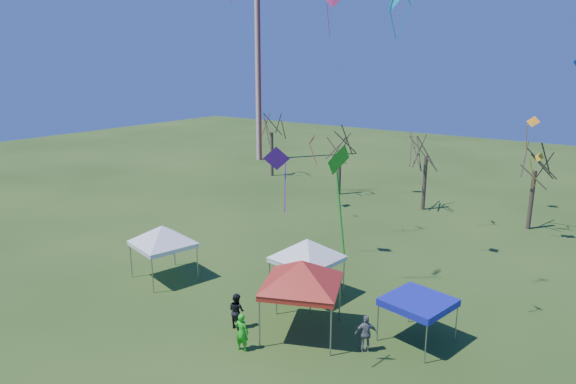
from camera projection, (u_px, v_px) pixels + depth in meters
The scene contains 19 objects.
ground at pixel (269, 341), 23.17m from camera, with size 140.00×140.00×0.00m, color #284416.
radio_mast at pixel (258, 59), 62.64m from camera, with size 0.70×0.70×25.00m, color silver.
tree_0 at pixel (272, 116), 54.89m from camera, with size 3.83×3.83×8.44m.
tree_1 at pixel (340, 133), 47.20m from camera, with size 3.42×3.42×7.54m.
tree_2 at pixel (428, 136), 42.10m from camera, with size 3.71×3.71×8.18m.
tree_3 at pixel (537, 149), 37.13m from camera, with size 3.59×3.59×7.91m.
tent_white_west at pixel (162, 229), 29.11m from camera, with size 4.09×4.09×3.71m.
tent_white_mid at pixel (307, 243), 26.84m from camera, with size 4.24×4.24×3.76m.
tent_red at pixel (302, 266), 22.98m from camera, with size 4.42×4.42×4.19m.
tent_blue at pixel (418, 303), 22.68m from camera, with size 3.10×3.10×2.08m.
person_grey at pixel (366, 334), 22.16m from camera, with size 0.99×0.41×1.69m, color slate.
person_dark at pixel (237, 311), 24.14m from camera, with size 0.84×0.66×1.74m, color black.
person_green at pixel (242, 332), 22.24m from camera, with size 0.63×0.42×1.74m, color green.
kite_24 at pixel (395, 2), 27.83m from camera, with size 0.97×0.94×2.35m.
kite_22 at pixel (538, 159), 34.59m from camera, with size 0.95×0.88×2.51m.
kite_27 at pixel (277, 159), 18.10m from camera, with size 1.02×0.87×2.39m.
kite_19 at pixel (533, 122), 33.38m from camera, with size 0.90×0.65×2.28m.
kite_5 at pixel (338, 162), 14.98m from camera, with size 0.59×1.11×3.47m.
kite_13 at pixel (312, 140), 42.32m from camera, with size 0.95×1.19×2.70m.
Camera 1 is at (12.85, -16.34, 12.29)m, focal length 32.00 mm.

